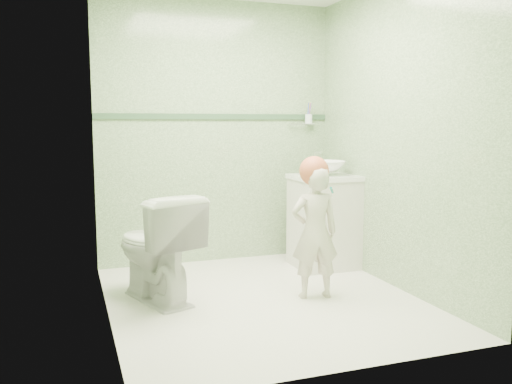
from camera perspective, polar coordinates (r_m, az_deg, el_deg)
name	(u,v)px	position (r m, az deg, el deg)	size (l,w,h in m)	color
ground	(263,299)	(4.10, 0.71, -11.15)	(2.50, 2.50, 0.00)	silver
room_shell	(263,136)	(3.89, 0.74, 5.89)	(2.50, 2.54, 2.40)	gray
trim_stripe	(217,117)	(5.07, -4.11, 7.87)	(2.20, 0.02, 0.05)	#345539
vanity	(324,223)	(4.94, 7.11, -3.21)	(0.52, 0.50, 0.80)	beige
counter	(325,177)	(4.89, 7.18, 1.52)	(0.54, 0.52, 0.04)	white
basin	(325,168)	(4.88, 7.20, 2.50)	(0.37, 0.37, 0.13)	white
faucet	(316,158)	(5.04, 6.27, 3.58)	(0.03, 0.13, 0.18)	silver
cup_holder	(308,119)	(5.32, 5.46, 7.64)	(0.26, 0.07, 0.21)	silver
toilet	(156,247)	(4.03, -10.44, -5.70)	(0.44, 0.78, 0.79)	white
toddler	(315,233)	(4.04, 6.16, -4.25)	(0.36, 0.23, 0.98)	beige
hair_cap	(314,171)	(4.00, 6.09, 2.21)	(0.22, 0.22, 0.22)	#C25C3B
teal_toothbrush	(331,190)	(3.90, 7.81, 0.26)	(0.11, 0.14, 0.08)	#127C79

